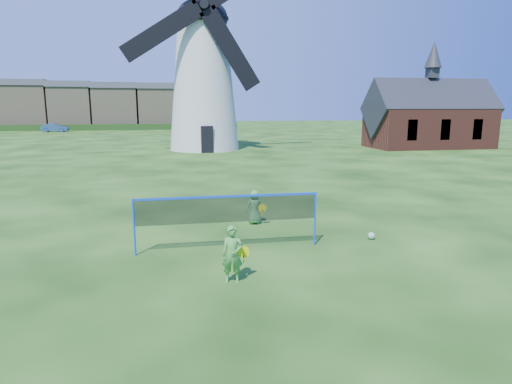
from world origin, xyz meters
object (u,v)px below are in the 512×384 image
object	(u,v)px
player_boy	(255,207)
player_girl	(233,254)
badminton_net	(228,210)
car_right	(55,128)
windmill	(203,76)
chapel	(429,118)
play_ball	(371,236)

from	to	relation	value
player_boy	player_girl	bearing A→B (deg)	74.31
badminton_net	car_right	xyz separation A→B (m)	(-19.52, 62.47, -0.49)
windmill	player_girl	bearing A→B (deg)	-92.96
chapel	car_right	size ratio (longest dim) A/B	2.98
chapel	car_right	distance (m)	54.99
windmill	badminton_net	bearing A→B (deg)	-92.84
windmill	badminton_net	size ratio (longest dim) A/B	3.77
chapel	player_boy	xyz separation A→B (m)	(-21.59, -24.82, -2.21)
player_girl	player_boy	world-z (taller)	player_girl
badminton_net	player_girl	xyz separation A→B (m)	(-0.18, -2.30, -0.48)
player_boy	play_ball	world-z (taller)	player_boy
chapel	play_ball	xyz separation A→B (m)	(-18.47, -27.24, -2.68)
player_girl	player_boy	distance (m)	5.13
badminton_net	chapel	bearing A→B (deg)	50.26
player_boy	car_right	world-z (taller)	car_right
play_ball	player_girl	bearing A→B (deg)	-151.05
player_girl	player_boy	xyz separation A→B (m)	(1.42, 4.93, -0.08)
car_right	play_ball	bearing A→B (deg)	-159.22
badminton_net	player_boy	distance (m)	2.96
play_ball	car_right	distance (m)	66.68
badminton_net	windmill	bearing A→B (deg)	87.16
player_boy	car_right	bearing A→B (deg)	-70.54
windmill	badminton_net	distance (m)	29.84
windmill	chapel	bearing A→B (deg)	-4.95
player_girl	car_right	size ratio (longest dim) A/B	0.34
windmill	car_right	distance (m)	39.69
badminton_net	play_ball	xyz separation A→B (m)	(4.36, 0.21, -1.03)
badminton_net	play_ball	world-z (taller)	badminton_net
play_ball	car_right	bearing A→B (deg)	110.98
badminton_net	player_boy	xyz separation A→B (m)	(1.24, 2.63, -0.56)
player_girl	badminton_net	bearing A→B (deg)	94.52
chapel	player_girl	size ratio (longest dim) A/B	8.87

